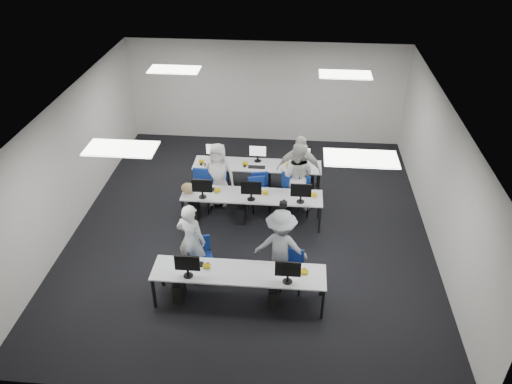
# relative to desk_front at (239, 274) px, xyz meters

# --- Properties ---
(room) EXTENTS (9.00, 9.02, 3.00)m
(room) POSITION_rel_desk_front_xyz_m (0.00, 2.40, 0.82)
(room) COLOR black
(room) RESTS_ON ground
(ceiling_panels) EXTENTS (5.20, 4.60, 0.02)m
(ceiling_panels) POSITION_rel_desk_front_xyz_m (0.00, 2.40, 2.30)
(ceiling_panels) COLOR white
(ceiling_panels) RESTS_ON room
(desk_front) EXTENTS (3.20, 0.70, 0.73)m
(desk_front) POSITION_rel_desk_front_xyz_m (0.00, 0.00, 0.00)
(desk_front) COLOR white
(desk_front) RESTS_ON ground
(desk_mid) EXTENTS (3.20, 0.70, 0.73)m
(desk_mid) POSITION_rel_desk_front_xyz_m (0.00, 2.60, 0.00)
(desk_mid) COLOR white
(desk_mid) RESTS_ON ground
(desk_back) EXTENTS (3.20, 0.70, 0.73)m
(desk_back) POSITION_rel_desk_front_xyz_m (0.00, 4.00, 0.00)
(desk_back) COLOR white
(desk_back) RESTS_ON ground
(equipment_front) EXTENTS (2.51, 0.41, 1.19)m
(equipment_front) POSITION_rel_desk_front_xyz_m (-0.19, -0.02, -0.32)
(equipment_front) COLOR #0D5EB0
(equipment_front) RESTS_ON desk_front
(equipment_mid) EXTENTS (2.91, 0.41, 1.19)m
(equipment_mid) POSITION_rel_desk_front_xyz_m (-0.19, 2.58, -0.32)
(equipment_mid) COLOR white
(equipment_mid) RESTS_ON desk_mid
(equipment_back) EXTENTS (2.91, 0.41, 1.19)m
(equipment_back) POSITION_rel_desk_front_xyz_m (0.19, 4.02, -0.32)
(equipment_back) COLOR white
(equipment_back) RESTS_ON desk_back
(chair_0) EXTENTS (0.55, 0.58, 0.87)m
(chair_0) POSITION_rel_desk_front_xyz_m (-0.81, 0.64, -0.41)
(chair_0) COLOR navy
(chair_0) RESTS_ON ground
(chair_1) EXTENTS (0.46, 0.49, 0.82)m
(chair_1) POSITION_rel_desk_front_xyz_m (0.98, 0.47, -0.42)
(chair_1) COLOR navy
(chair_1) RESTS_ON ground
(chair_2) EXTENTS (0.51, 0.55, 0.98)m
(chair_2) POSITION_rel_desk_front_xyz_m (-1.26, 3.06, -0.37)
(chair_2) COLOR navy
(chair_2) RESTS_ON ground
(chair_3) EXTENTS (0.53, 0.56, 0.90)m
(chair_3) POSITION_rel_desk_front_xyz_m (0.15, 3.17, -0.40)
(chair_3) COLOR navy
(chair_3) RESTS_ON ground
(chair_4) EXTENTS (0.47, 0.51, 0.89)m
(chair_4) POSITION_rel_desk_front_xyz_m (1.11, 3.07, -0.40)
(chair_4) COLOR navy
(chair_4) RESTS_ON ground
(chair_5) EXTENTS (0.60, 0.62, 0.94)m
(chair_5) POSITION_rel_desk_front_xyz_m (-0.95, 3.51, -0.38)
(chair_5) COLOR navy
(chair_5) RESTS_ON ground
(chair_6) EXTENTS (0.54, 0.56, 0.88)m
(chair_6) POSITION_rel_desk_front_xyz_m (0.00, 3.34, -0.40)
(chair_6) COLOR navy
(chair_6) RESTS_ON ground
(chair_7) EXTENTS (0.63, 0.66, 0.98)m
(chair_7) POSITION_rel_desk_front_xyz_m (0.94, 3.40, -0.37)
(chair_7) COLOR navy
(chair_7) RESTS_ON ground
(handbag) EXTENTS (0.33, 0.21, 0.27)m
(handbag) POSITION_rel_desk_front_xyz_m (-1.45, 2.55, 0.18)
(handbag) COLOR tan
(handbag) RESTS_ON desk_mid
(student_0) EXTENTS (0.69, 0.55, 1.64)m
(student_0) POSITION_rel_desk_front_xyz_m (-1.02, 0.74, 0.14)
(student_0) COLOR white
(student_0) RESTS_ON ground
(student_1) EXTENTS (0.95, 0.82, 1.70)m
(student_1) POSITION_rel_desk_front_xyz_m (1.00, 3.35, 0.17)
(student_1) COLOR white
(student_1) RESTS_ON ground
(student_2) EXTENTS (0.81, 0.55, 1.61)m
(student_2) POSITION_rel_desk_front_xyz_m (-0.88, 3.31, 0.12)
(student_2) COLOR white
(student_2) RESTS_ON ground
(student_3) EXTENTS (1.09, 0.50, 1.82)m
(student_3) POSITION_rel_desk_front_xyz_m (1.04, 3.48, 0.23)
(student_3) COLOR white
(student_3) RESTS_ON ground
(photographer) EXTENTS (1.10, 0.69, 1.62)m
(photographer) POSITION_rel_desk_front_xyz_m (0.74, 0.70, 0.13)
(photographer) COLOR gray
(photographer) RESTS_ON ground
(dslr_camera) EXTENTS (0.16, 0.19, 0.10)m
(dslr_camera) POSITION_rel_desk_front_xyz_m (0.76, 0.88, 1.00)
(dslr_camera) COLOR black
(dslr_camera) RESTS_ON photographer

